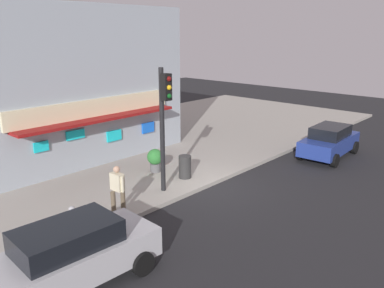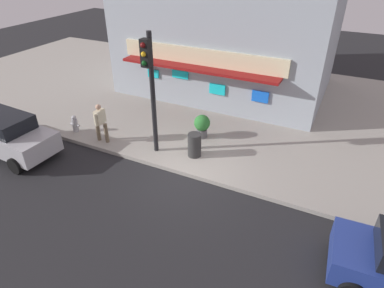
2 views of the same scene
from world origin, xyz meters
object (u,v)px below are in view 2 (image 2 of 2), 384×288
at_px(fire_hydrant, 75,124).
at_px(pedestrian, 100,121).
at_px(parked_car_silver, 5,133).
at_px(traffic_light, 150,80).
at_px(potted_plant_by_doorway, 202,125).
at_px(trash_can, 194,145).

distance_m(fire_hydrant, pedestrian, 1.73).
bearing_deg(parked_car_silver, pedestrian, 34.88).
height_order(traffic_light, potted_plant_by_doorway, traffic_light).
relative_size(fire_hydrant, pedestrian, 0.46).
distance_m(pedestrian, parked_car_silver, 3.74).
bearing_deg(traffic_light, pedestrian, -174.14).
relative_size(trash_can, pedestrian, 0.57).
distance_m(trash_can, parked_car_silver, 7.54).
distance_m(traffic_light, fire_hydrant, 4.80).
xyz_separation_m(trash_can, potted_plant_by_doorway, (-0.35, 1.45, 0.11)).
bearing_deg(traffic_light, parked_car_silver, -156.43).
relative_size(traffic_light, fire_hydrant, 6.08).
xyz_separation_m(fire_hydrant, pedestrian, (1.63, -0.14, 0.56)).
distance_m(trash_can, pedestrian, 4.01).
relative_size(traffic_light, trash_can, 4.91).
relative_size(fire_hydrant, trash_can, 0.81).
distance_m(traffic_light, trash_can, 2.99).
bearing_deg(parked_car_silver, fire_hydrant, 57.72).
bearing_deg(potted_plant_by_doorway, pedestrian, -149.21).
relative_size(pedestrian, parked_car_silver, 0.37).
relative_size(traffic_light, parked_car_silver, 1.04).
xyz_separation_m(fire_hydrant, parked_car_silver, (-1.43, -2.27, 0.32)).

